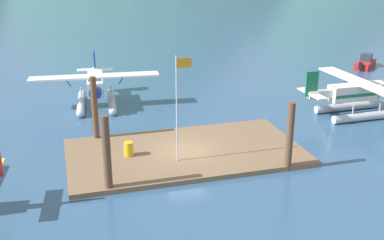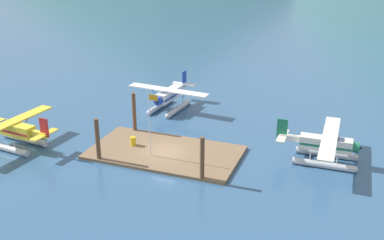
{
  "view_description": "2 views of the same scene",
  "coord_description": "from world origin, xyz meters",
  "views": [
    {
      "loc": [
        -7.22,
        -26.62,
        12.24
      ],
      "look_at": [
        1.1,
        2.28,
        1.44
      ],
      "focal_mm": 44.24,
      "sensor_mm": 36.0,
      "label": 1
    },
    {
      "loc": [
        17.0,
        -38.01,
        20.23
      ],
      "look_at": [
        1.55,
        3.52,
        2.5
      ],
      "focal_mm": 43.63,
      "sensor_mm": 36.0,
      "label": 2
    }
  ],
  "objects": [
    {
      "name": "flagpole",
      "position": [
        -0.76,
        -1.39,
        4.27
      ],
      "size": [
        0.95,
        0.1,
        6.43
      ],
      "color": "silver",
      "rests_on": "dock_platform"
    },
    {
      "name": "ground_plane",
      "position": [
        0.0,
        0.0,
        0.0
      ],
      "size": [
        1200.0,
        1200.0,
        0.0
      ],
      "primitive_type": "plane",
      "color": "#2D5175"
    },
    {
      "name": "fuel_drum",
      "position": [
        -3.57,
        0.17,
        0.74
      ],
      "size": [
        0.62,
        0.62,
        0.88
      ],
      "color": "gold",
      "rests_on": "dock_platform"
    },
    {
      "name": "piling_near_left",
      "position": [
        -5.25,
        -3.67,
        2.18
      ],
      "size": [
        0.43,
        0.43,
        4.35
      ],
      "primitive_type": "cylinder",
      "color": "brown",
      "rests_on": "ground"
    },
    {
      "name": "seaplane_white_bow_left",
      "position": [
        -4.47,
        11.68,
        1.58
      ],
      "size": [
        10.48,
        7.96,
        3.84
      ],
      "color": "#B7BABF",
      "rests_on": "ground"
    },
    {
      "name": "seaplane_cream_stbd_fwd",
      "position": [
        14.94,
        3.64,
        1.58
      ],
      "size": [
        7.98,
        10.42,
        3.84
      ],
      "color": "#B7BABF",
      "rests_on": "ground"
    },
    {
      "name": "dock_platform",
      "position": [
        0.0,
        0.0,
        0.15
      ],
      "size": [
        14.74,
        8.05,
        0.3
      ],
      "primitive_type": "cube",
      "color": "brown",
      "rests_on": "ground"
    },
    {
      "name": "piling_far_left",
      "position": [
        -5.2,
        3.78,
        2.26
      ],
      "size": [
        0.41,
        0.41,
        4.53
      ],
      "primitive_type": "cylinder",
      "color": "brown",
      "rests_on": "ground"
    },
    {
      "name": "piling_near_right",
      "position": [
        5.22,
        -3.83,
        2.09
      ],
      "size": [
        0.41,
        0.41,
        4.18
      ],
      "primitive_type": "cylinder",
      "color": "brown",
      "rests_on": "ground"
    },
    {
      "name": "boat_red_open_east",
      "position": [
        25.64,
        17.65,
        0.49
      ],
      "size": [
        4.11,
        3.94,
        1.5
      ],
      "color": "#B2231E",
      "rests_on": "ground"
    }
  ]
}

